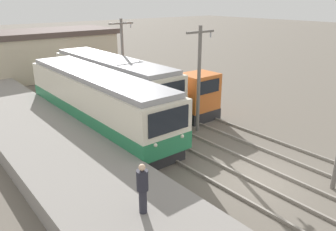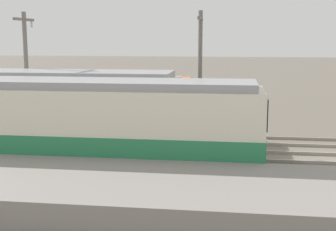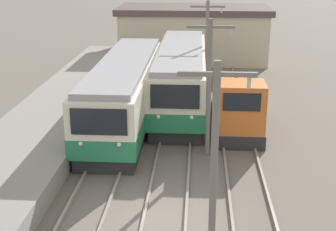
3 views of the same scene
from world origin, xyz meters
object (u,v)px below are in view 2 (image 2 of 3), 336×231
at_px(commuter_train_left, 79,129).
at_px(catenary_mast_far, 27,72).
at_px(shunting_locomotive, 138,114).
at_px(commuter_train_center, 32,114).
at_px(catenary_mast_mid, 200,74).

bearing_deg(commuter_train_left, catenary_mast_far, 42.12).
relative_size(commuter_train_left, shunting_locomotive, 2.36).
relative_size(commuter_train_center, catenary_mast_far, 2.14).
distance_m(commuter_train_center, shunting_locomotive, 5.12).
relative_size(catenary_mast_mid, catenary_mast_far, 1.00).
relative_size(shunting_locomotive, catenary_mast_mid, 0.95).
xyz_separation_m(commuter_train_center, catenary_mast_far, (1.51, 0.83, 1.72)).
bearing_deg(shunting_locomotive, catenary_mast_far, 106.72).
bearing_deg(catenary_mast_mid, commuter_train_left, 135.72).
bearing_deg(shunting_locomotive, catenary_mast_mid, -115.46).
height_order(shunting_locomotive, catenary_mast_far, catenary_mast_far).
bearing_deg(catenary_mast_far, commuter_train_center, -151.07).
xyz_separation_m(catenary_mast_mid, catenary_mast_far, (0.00, 8.10, 0.00)).
bearing_deg(catenary_mast_mid, shunting_locomotive, 64.54).
xyz_separation_m(commuter_train_center, shunting_locomotive, (3.00, -4.13, -0.44)).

